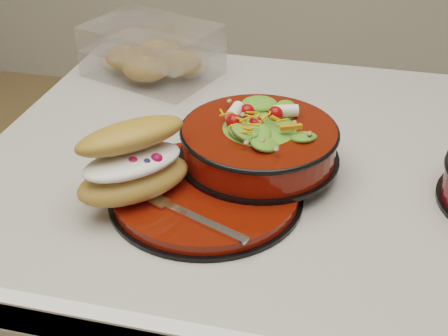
% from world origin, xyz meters
% --- Properties ---
extents(dinner_plate, '(0.26, 0.26, 0.02)m').
position_xyz_m(dinner_plate, '(-0.26, -0.13, 0.91)').
color(dinner_plate, black).
rests_on(dinner_plate, island_counter).
extents(salad_bowl, '(0.23, 0.23, 0.09)m').
position_xyz_m(salad_bowl, '(-0.20, -0.04, 0.96)').
color(salad_bowl, black).
rests_on(salad_bowl, dinner_plate).
extents(croissant, '(0.17, 0.18, 0.09)m').
position_xyz_m(croissant, '(-0.34, -0.16, 0.97)').
color(croissant, '#B47A37').
rests_on(croissant, dinner_plate).
extents(fork, '(0.15, 0.08, 0.00)m').
position_xyz_m(fork, '(-0.26, -0.20, 0.92)').
color(fork, silver).
rests_on(fork, dinner_plate).
extents(pastry_box, '(0.26, 0.23, 0.09)m').
position_xyz_m(pastry_box, '(-0.46, 0.24, 0.94)').
color(pastry_box, white).
rests_on(pastry_box, island_counter).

